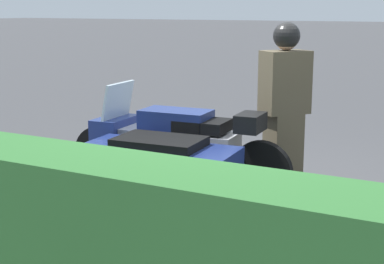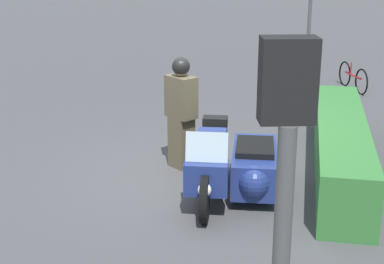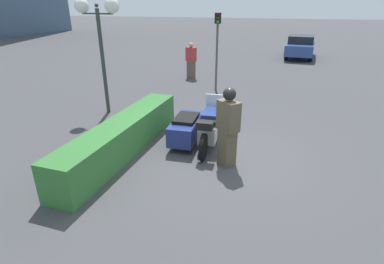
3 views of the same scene
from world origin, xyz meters
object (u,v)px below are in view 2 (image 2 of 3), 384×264
at_px(police_motorcycle, 234,165).
at_px(bicycle_parked, 353,77).
at_px(traffic_light_near, 280,246).
at_px(hedge_bush_curbside, 341,147).
at_px(officer_rider, 181,110).

relative_size(police_motorcycle, bicycle_parked, 1.72).
relative_size(traffic_light_near, bicycle_parked, 2.10).
bearing_deg(police_motorcycle, bicycle_parked, 158.48).
bearing_deg(bicycle_parked, hedge_bush_curbside, -27.39).
bearing_deg(officer_rider, bicycle_parked, 10.78).
distance_m(officer_rider, bicycle_parked, 6.76).
height_order(police_motorcycle, bicycle_parked, police_motorcycle).
height_order(traffic_light_near, bicycle_parked, traffic_light_near).
height_order(police_motorcycle, hedge_bush_curbside, police_motorcycle).
relative_size(hedge_bush_curbside, bicycle_parked, 3.24).
xyz_separation_m(hedge_bush_curbside, traffic_light_near, (6.41, -0.70, 1.64)).
bearing_deg(bicycle_parked, police_motorcycle, -38.67).
height_order(hedge_bush_curbside, bicycle_parked, hedge_bush_curbside).
xyz_separation_m(traffic_light_near, bicycle_parked, (-12.15, 1.27, -1.76)).
xyz_separation_m(officer_rider, bicycle_parked, (-5.97, 3.09, -0.65)).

